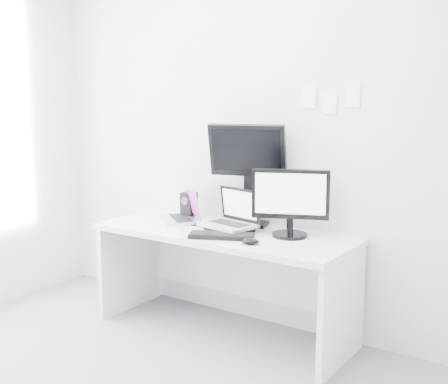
# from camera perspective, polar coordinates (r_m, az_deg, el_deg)

# --- Properties ---
(back_wall) EXTENTS (3.60, 0.00, 3.60)m
(back_wall) POSITION_cam_1_polar(r_m,az_deg,el_deg) (4.09, 2.69, 5.58)
(back_wall) COLOR #B5B7BA
(back_wall) RESTS_ON ground
(desk) EXTENTS (1.80, 0.70, 0.73)m
(desk) POSITION_cam_1_polar(r_m,az_deg,el_deg) (3.99, -0.08, -8.97)
(desk) COLOR silver
(desk) RESTS_ON ground
(macbook) EXTENTS (0.44, 0.43, 0.27)m
(macbook) POSITION_cam_1_polar(r_m,az_deg,el_deg) (4.17, -4.55, -1.09)
(macbook) COLOR silver
(macbook) RESTS_ON desk
(speaker) EXTENTS (0.12, 0.12, 0.19)m
(speaker) POSITION_cam_1_polar(r_m,az_deg,el_deg) (4.28, -3.51, -1.31)
(speaker) COLOR black
(speaker) RESTS_ON desk
(dell_laptop) EXTENTS (0.40, 0.34, 0.29)m
(dell_laptop) POSITION_cam_1_polar(r_m,az_deg,el_deg) (3.85, 0.40, -1.77)
(dell_laptop) COLOR #A2A5AA
(dell_laptop) RESTS_ON desk
(rear_monitor) EXTENTS (0.57, 0.33, 0.73)m
(rear_monitor) POSITION_cam_1_polar(r_m,az_deg,el_deg) (4.00, 2.39, 1.85)
(rear_monitor) COLOR black
(rear_monitor) RESTS_ON desk
(samsung_monitor) EXTENTS (0.55, 0.41, 0.46)m
(samsung_monitor) POSITION_cam_1_polar(r_m,az_deg,el_deg) (3.70, 6.60, -1.00)
(samsung_monitor) COLOR black
(samsung_monitor) RESTS_ON desk
(keyboard) EXTENTS (0.44, 0.31, 0.03)m
(keyboard) POSITION_cam_1_polar(r_m,az_deg,el_deg) (3.69, -0.25, -4.37)
(keyboard) COLOR black
(keyboard) RESTS_ON desk
(mouse) EXTENTS (0.13, 0.11, 0.04)m
(mouse) POSITION_cam_1_polar(r_m,az_deg,el_deg) (3.53, 2.63, -4.95)
(mouse) COLOR black
(mouse) RESTS_ON desk
(wall_note_0) EXTENTS (0.10, 0.00, 0.14)m
(wall_note_0) POSITION_cam_1_polar(r_m,az_deg,el_deg) (3.86, 8.47, 9.27)
(wall_note_0) COLOR white
(wall_note_0) RESTS_ON back_wall
(wall_note_1) EXTENTS (0.09, 0.00, 0.13)m
(wall_note_1) POSITION_cam_1_polar(r_m,az_deg,el_deg) (3.79, 10.51, 8.61)
(wall_note_1) COLOR white
(wall_note_1) RESTS_ON back_wall
(wall_note_2) EXTENTS (0.10, 0.00, 0.14)m
(wall_note_2) POSITION_cam_1_polar(r_m,az_deg,el_deg) (3.73, 12.67, 9.30)
(wall_note_2) COLOR white
(wall_note_2) RESTS_ON back_wall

